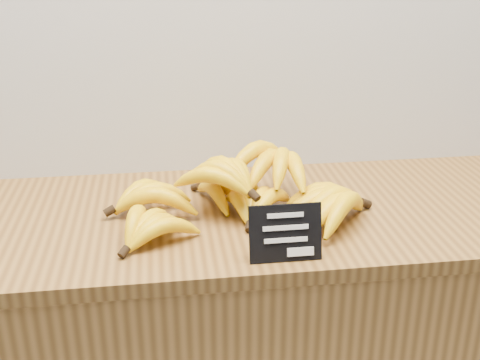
# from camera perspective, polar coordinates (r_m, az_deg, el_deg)

# --- Properties ---
(counter_top) EXTENTS (1.52, 0.54, 0.03)m
(counter_top) POSITION_cam_1_polar(r_m,az_deg,el_deg) (1.30, -0.30, -3.44)
(counter_top) COLOR brown
(counter_top) RESTS_ON counter
(chalkboard_sign) EXTENTS (0.13, 0.03, 0.10)m
(chalkboard_sign) POSITION_cam_1_polar(r_m,az_deg,el_deg) (1.09, 4.33, -5.06)
(chalkboard_sign) COLOR black
(chalkboard_sign) RESTS_ON counter_top
(banana_pile) EXTENTS (0.57, 0.33, 0.12)m
(banana_pile) POSITION_cam_1_polar(r_m,az_deg,el_deg) (1.26, -0.18, -1.23)
(banana_pile) COLOR yellow
(banana_pile) RESTS_ON counter_top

